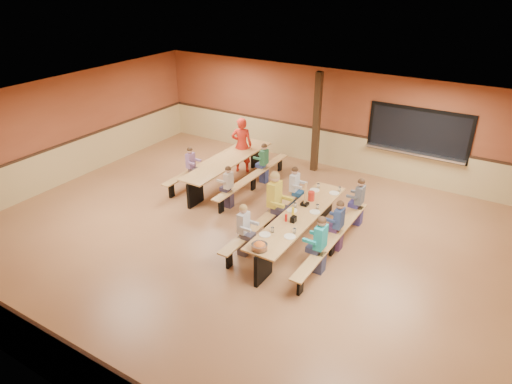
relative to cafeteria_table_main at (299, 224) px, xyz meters
The scene contains 23 objects.
ground 1.43m from the cafeteria_table_main, 161.57° to the right, with size 12.00×12.00×0.00m, color brown.
room_envelope 1.34m from the cafeteria_table_main, 161.57° to the right, with size 12.04×10.04×3.02m.
kitchen_pass_through 4.83m from the cafeteria_table_main, 73.62° to the left, with size 2.78×0.28×1.38m.
structural_post 4.35m from the cafeteria_table_main, 110.23° to the left, with size 0.18×0.18×3.00m, color black.
cafeteria_table_main is the anchor object (origin of this frame).
cafeteria_table_second 3.65m from the cafeteria_table_main, 149.94° to the left, with size 1.91×3.70×0.74m.
seated_child_white_left 1.29m from the cafeteria_table_main, 129.79° to the right, with size 0.37×0.30×1.20m, color silver, non-canonical shape.
seated_adult_yellow 0.91m from the cafeteria_table_main, 157.47° to the left, with size 0.48×0.39×1.44m, color gold, non-canonical shape.
seated_child_grey_left 1.60m from the cafeteria_table_main, 121.03° to the left, with size 0.36×0.29×1.18m, color silver, non-canonical shape.
seated_child_teal_right 1.09m from the cafeteria_table_main, 40.63° to the right, with size 0.40×0.33×1.27m, color teal, non-canonical shape.
seated_child_navy_right 0.87m from the cafeteria_table_main, 17.61° to the left, with size 0.36×0.29×1.18m, color navy, non-canonical shape.
seated_child_char_right 1.76m from the cafeteria_table_main, 61.98° to the left, with size 0.36×0.29×1.19m, color #52565E, non-canonical shape.
seated_child_purple_sec 4.15m from the cafeteria_table_main, 163.89° to the left, with size 0.34×0.28×1.14m, color #8E6599, non-canonical shape.
seated_child_green_sec 3.36m from the cafeteria_table_main, 134.00° to the left, with size 0.35×0.28×1.17m, color #2B6943, non-canonical shape.
seated_child_tan_sec 2.42m from the cafeteria_table_main, 164.83° to the left, with size 0.33×0.27×1.13m, color #B9A792, non-canonical shape.
standing_woman 4.31m from the cafeteria_table_main, 140.28° to the left, with size 0.62×0.41×1.69m, color red.
punch_pitcher 0.85m from the cafeteria_table_main, 96.29° to the left, with size 0.16×0.16×0.22m, color red.
chip_bowl 1.64m from the cafeteria_table_main, 91.86° to the right, with size 0.32×0.32×0.15m, color orange, non-canonical shape.
napkin_dispenser 0.43m from the cafeteria_table_main, 86.19° to the right, with size 0.10×0.14×0.13m, color black.
condiment_mustard 0.33m from the cafeteria_table_main, 163.34° to the right, with size 0.06×0.06×0.17m, color yellow.
condiment_ketchup 0.51m from the cafeteria_table_main, 108.02° to the right, with size 0.06×0.06×0.17m, color #B2140F.
table_paddle 0.61m from the cafeteria_table_main, 102.28° to the left, with size 0.16×0.16×0.56m.
place_settings 0.27m from the cafeteria_table_main, ahead, with size 0.65×3.30×0.11m, color beige, non-canonical shape.
Camera 1 is at (5.02, -7.53, 5.70)m, focal length 32.00 mm.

